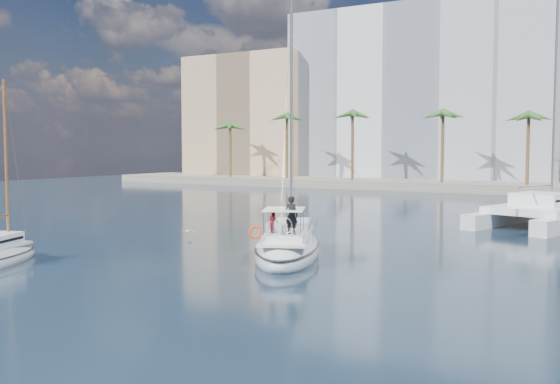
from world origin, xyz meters
The scene contains 9 objects.
ground centered at (0.00, 0.00, 0.00)m, with size 160.00×160.00×0.00m, color black.
quay centered at (0.00, 61.00, 0.60)m, with size 120.00×14.00×1.20m, color gray.
building_modern centered at (-12.00, 73.00, 14.00)m, with size 42.00×16.00×28.00m, color silver.
building_tan_left centered at (-42.00, 69.00, 11.00)m, with size 22.00×14.00×22.00m, color tan.
palm_left centered at (-34.00, 57.00, 10.28)m, with size 3.60×3.60×12.30m.
palm_centre centered at (0.00, 57.00, 10.28)m, with size 3.60×3.60×12.30m.
main_sloop centered at (1.53, 2.15, 0.51)m, with size 7.33×11.00×15.66m.
catamaran centered at (11.68, 22.51, 1.16)m, with size 9.46×13.62×17.99m.
seagull centered at (-7.59, 5.28, 0.39)m, with size 1.12×0.48×0.21m.
Camera 1 is at (17.48, -26.98, 5.78)m, focal length 40.00 mm.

